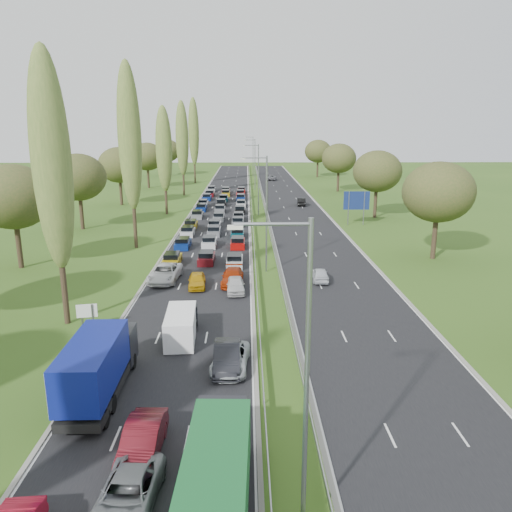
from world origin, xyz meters
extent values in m
plane|color=#305119|center=(4.50, 80.00, 0.00)|extent=(260.00, 260.00, 0.00)
cube|color=black|center=(-2.25, 82.50, 0.00)|extent=(10.50, 215.00, 0.04)
cube|color=black|center=(11.25, 82.50, 0.00)|extent=(10.50, 215.00, 0.04)
cube|color=gray|center=(3.35, 82.50, 0.55)|extent=(0.06, 215.00, 0.32)
cube|color=gray|center=(5.65, 82.50, 0.55)|extent=(0.06, 215.00, 0.32)
cylinder|color=gray|center=(4.50, 8.00, 6.00)|extent=(0.18, 0.18, 12.00)
cylinder|color=gray|center=(4.50, 43.00, 6.00)|extent=(0.18, 0.18, 12.00)
cylinder|color=gray|center=(4.50, 78.00, 6.00)|extent=(0.18, 0.18, 12.00)
cylinder|color=gray|center=(4.50, 113.00, 6.00)|extent=(0.18, 0.18, 12.00)
cylinder|color=gray|center=(4.50, 148.00, 6.00)|extent=(0.18, 0.18, 12.00)
cylinder|color=#2D2116|center=(-11.50, 29.00, 3.60)|extent=(0.44, 0.44, 7.20)
ellipsoid|color=#566F2F|center=(-11.50, 29.00, 12.40)|extent=(2.80, 2.80, 16.00)
cylinder|color=#2D2116|center=(-11.50, 54.00, 3.96)|extent=(0.44, 0.44, 7.92)
ellipsoid|color=#566F2F|center=(-11.50, 54.00, 13.64)|extent=(2.80, 2.80, 17.60)
cylinder|color=#2D2116|center=(-11.50, 79.00, 3.24)|extent=(0.44, 0.44, 6.48)
ellipsoid|color=#566F2F|center=(-11.50, 79.00, 11.16)|extent=(2.80, 2.80, 14.40)
cylinder|color=#2D2116|center=(-11.50, 104.00, 3.60)|extent=(0.44, 0.44, 7.20)
ellipsoid|color=#566F2F|center=(-11.50, 104.00, 12.40)|extent=(2.80, 2.80, 16.00)
cylinder|color=#2D2116|center=(-11.50, 129.00, 3.96)|extent=(0.44, 0.44, 7.92)
ellipsoid|color=#566F2F|center=(-11.50, 129.00, 13.64)|extent=(2.80, 2.80, 17.60)
cylinder|color=#2D2116|center=(-22.00, 45.00, 2.42)|extent=(0.56, 0.56, 4.84)
ellipsoid|color=#38471E|center=(-22.00, 45.00, 7.70)|extent=(8.00, 8.00, 6.80)
cylinder|color=#2D2116|center=(-22.00, 66.00, 2.42)|extent=(0.56, 0.56, 4.84)
ellipsoid|color=#38471E|center=(-22.00, 66.00, 7.70)|extent=(8.00, 8.00, 6.80)
cylinder|color=#2D2116|center=(-22.00, 90.00, 2.42)|extent=(0.56, 0.56, 4.84)
ellipsoid|color=#38471E|center=(-22.00, 90.00, 7.70)|extent=(8.00, 8.00, 6.80)
cylinder|color=#2D2116|center=(-22.00, 118.00, 2.42)|extent=(0.56, 0.56, 4.84)
ellipsoid|color=#38471E|center=(-22.00, 118.00, 7.70)|extent=(8.00, 8.00, 6.80)
cylinder|color=#2D2116|center=(-22.00, 150.00, 2.42)|extent=(0.56, 0.56, 4.84)
ellipsoid|color=#38471E|center=(-22.00, 150.00, 7.70)|extent=(8.00, 8.00, 6.80)
cylinder|color=#2D2116|center=(24.00, 48.00, 2.42)|extent=(0.56, 0.56, 4.84)
ellipsoid|color=#38471E|center=(24.00, 48.00, 7.70)|extent=(8.00, 8.00, 6.80)
cylinder|color=#2D2116|center=(24.00, 75.00, 2.42)|extent=(0.56, 0.56, 4.84)
ellipsoid|color=#38471E|center=(24.00, 75.00, 7.70)|extent=(8.00, 8.00, 6.80)
cylinder|color=#2D2116|center=(24.00, 110.00, 2.42)|extent=(0.56, 0.56, 4.84)
ellipsoid|color=#38471E|center=(24.00, 110.00, 7.70)|extent=(8.00, 8.00, 6.80)
cylinder|color=#2D2116|center=(24.00, 145.00, 2.42)|extent=(0.56, 0.56, 4.84)
ellipsoid|color=#38471E|center=(24.00, 145.00, 7.70)|extent=(8.00, 8.00, 6.80)
cube|color=#BF990C|center=(-5.80, 45.94, 0.44)|extent=(1.75, 4.00, 0.80)
cube|color=navy|center=(-5.59, 53.78, 0.44)|extent=(1.75, 4.00, 0.80)
cube|color=silver|center=(-5.80, 61.09, 0.44)|extent=(1.75, 4.00, 0.80)
cube|color=#BF990C|center=(-5.92, 66.12, 0.44)|extent=(1.75, 4.00, 0.80)
cube|color=slate|center=(-5.75, 74.92, 0.44)|extent=(1.75, 4.00, 0.80)
cube|color=navy|center=(-5.76, 82.48, 0.44)|extent=(1.75, 4.00, 0.80)
cube|color=silver|center=(-5.88, 87.55, 0.44)|extent=(1.75, 4.00, 0.80)
cube|color=navy|center=(-5.82, 96.16, 0.44)|extent=(1.75, 4.00, 0.80)
cube|color=#590F14|center=(-5.58, 102.03, 0.44)|extent=(1.75, 4.00, 0.80)
cube|color=#B2B7BC|center=(-5.77, 110.09, 0.44)|extent=(1.75, 4.00, 0.80)
cube|color=#590F14|center=(-2.06, 46.56, 0.44)|extent=(1.75, 4.00, 0.80)
cube|color=silver|center=(-2.31, 54.49, 0.44)|extent=(1.75, 4.00, 0.80)
cube|color=slate|center=(-2.14, 61.33, 0.44)|extent=(1.75, 4.00, 0.80)
cube|color=silver|center=(-2.36, 65.88, 0.44)|extent=(1.75, 4.00, 0.80)
cube|color=slate|center=(-2.06, 72.65, 0.44)|extent=(1.75, 4.00, 0.80)
cube|color=slate|center=(-2.28, 80.92, 0.44)|extent=(1.75, 4.00, 0.80)
cube|color=black|center=(-2.40, 88.20, 0.44)|extent=(1.75, 4.00, 0.80)
cube|color=#053F4C|center=(-2.27, 94.52, 0.44)|extent=(1.75, 4.00, 0.80)
cube|color=#BF990C|center=(-2.11, 102.76, 0.44)|extent=(1.75, 4.00, 0.80)
cube|color=#590F14|center=(-2.32, 107.86, 0.44)|extent=(1.75, 4.00, 0.80)
cube|color=silver|center=(1.12, 45.25, 0.44)|extent=(1.75, 4.00, 0.80)
cube|color=#A50C0A|center=(1.31, 54.02, 0.44)|extent=(1.75, 4.00, 0.80)
cube|color=#053F4C|center=(1.17, 59.88, 0.44)|extent=(1.75, 4.00, 0.80)
cube|color=slate|center=(1.06, 68.37, 0.44)|extent=(1.75, 4.00, 0.80)
cube|color=#B2B7BC|center=(1.13, 72.88, 0.44)|extent=(1.75, 4.00, 0.80)
cube|color=black|center=(1.27, 79.71, 0.44)|extent=(1.75, 4.00, 0.80)
cube|color=silver|center=(1.39, 86.97, 0.44)|extent=(1.75, 4.00, 0.80)
cube|color=navy|center=(1.25, 95.65, 0.44)|extent=(1.75, 4.00, 0.80)
cube|color=#A50C0A|center=(1.10, 102.58, 0.44)|extent=(1.75, 4.00, 0.80)
cube|color=#A50C0A|center=(1.23, 107.96, 0.44)|extent=(1.75, 4.00, 0.80)
imported|color=silver|center=(-5.63, 39.83, 0.82)|extent=(3.10, 5.97, 1.61)
imported|color=#500D15|center=(-2.39, 12.65, 0.79)|extent=(1.73, 4.73, 1.55)
imported|color=slate|center=(-2.30, 9.35, 0.70)|extent=(2.52, 4.98, 1.35)
imported|color=#044148|center=(-2.45, 26.53, 0.73)|extent=(2.01, 4.89, 1.42)
imported|color=#C5910D|center=(-2.28, 37.74, 0.69)|extent=(1.86, 4.05, 1.35)
imported|color=black|center=(1.18, 21.25, 0.79)|extent=(1.72, 4.72, 1.54)
imported|color=#AFB6B9|center=(1.39, 21.21, 0.68)|extent=(2.57, 4.92, 1.32)
imported|color=#9D2A09|center=(1.06, 38.67, 0.73)|extent=(2.21, 4.98, 1.42)
imported|color=silver|center=(1.40, 36.25, 0.72)|extent=(1.89, 4.18, 1.39)
imported|color=silver|center=(9.69, 39.54, 0.68)|extent=(1.72, 3.93, 1.32)
imported|color=black|center=(13.08, 88.43, 0.75)|extent=(1.87, 4.51, 1.45)
imported|color=gray|center=(9.68, 136.18, 0.77)|extent=(2.89, 5.57, 1.50)
cube|color=black|center=(-5.81, 18.10, 0.72)|extent=(2.34, 8.78, 0.50)
cube|color=navy|center=(-5.81, 17.03, 2.47)|extent=(2.44, 6.64, 2.51)
cube|color=silver|center=(-5.81, 13.74, 2.47)|extent=(2.38, 0.06, 2.41)
cube|color=black|center=(-5.81, 21.42, 1.57)|extent=(2.38, 2.15, 2.20)
cylinder|color=black|center=(-5.81, 21.30, 0.52)|extent=(2.05, 1.00, 1.00)
cylinder|color=black|center=(-5.81, 14.91, 0.52)|extent=(2.05, 1.00, 1.00)
cube|color=black|center=(1.27, 12.37, 1.57)|extent=(2.22, 2.00, 2.20)
cylinder|color=black|center=(1.27, 12.17, 0.52)|extent=(1.91, 1.00, 1.00)
cube|color=silver|center=(-2.31, 25.83, 1.04)|extent=(1.94, 4.84, 1.94)
cube|color=black|center=(-2.31, 27.96, 0.94)|extent=(1.89, 0.77, 1.55)
cylinder|color=black|center=(-3.13, 27.38, 0.35)|extent=(0.24, 0.66, 0.66)
cylinder|color=black|center=(-1.48, 24.28, 0.35)|extent=(0.24, 0.66, 0.66)
cube|color=white|center=(-2.26, 25.64, 1.07)|extent=(2.01, 5.02, 2.01)
cube|color=black|center=(-2.26, 27.85, 0.97)|extent=(1.96, 0.80, 1.61)
cylinder|color=black|center=(-3.12, 27.24, 0.36)|extent=(0.25, 0.68, 0.68)
cylinder|color=black|center=(-1.41, 24.03, 0.36)|extent=(0.25, 0.68, 0.68)
cylinder|color=gray|center=(-9.80, 27.40, 1.05)|extent=(0.16, 0.16, 2.10)
cylinder|color=gray|center=(-9.00, 27.40, 1.05)|extent=(0.16, 0.16, 2.10)
cube|color=white|center=(-9.40, 27.40, 1.60)|extent=(1.49, 0.37, 1.00)
cylinder|color=gray|center=(18.20, 68.59, 2.60)|extent=(0.16, 0.16, 5.20)
cylinder|color=gray|center=(20.60, 68.59, 2.60)|extent=(0.16, 0.16, 5.20)
cube|color=navy|center=(19.40, 68.59, 3.80)|extent=(4.00, 0.12, 2.80)
camera|label=1|loc=(2.46, -7.48, 14.77)|focal=35.00mm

